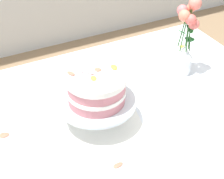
{
  "coord_description": "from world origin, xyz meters",
  "views": [
    {
      "loc": [
        -0.51,
        -0.93,
        1.65
      ],
      "look_at": [
        -0.04,
        -0.0,
        0.86
      ],
      "focal_mm": 56.57,
      "sensor_mm": 36.0,
      "label": 1
    }
  ],
  "objects_px": {
    "dining_table": "(124,130)",
    "layer_cake": "(96,88)",
    "flower_vase": "(186,41)",
    "cake_stand": "(97,104)"
  },
  "relations": [
    {
      "from": "dining_table",
      "to": "cake_stand",
      "type": "distance_m",
      "value": 0.21
    },
    {
      "from": "dining_table",
      "to": "layer_cake",
      "type": "xyz_separation_m",
      "value": [
        -0.11,
        0.01,
        0.25
      ]
    },
    {
      "from": "layer_cake",
      "to": "flower_vase",
      "type": "relative_size",
      "value": 0.61
    },
    {
      "from": "dining_table",
      "to": "flower_vase",
      "type": "height_order",
      "value": "flower_vase"
    },
    {
      "from": "flower_vase",
      "to": "layer_cake",
      "type": "bearing_deg",
      "value": -165.38
    },
    {
      "from": "dining_table",
      "to": "layer_cake",
      "type": "distance_m",
      "value": 0.27
    },
    {
      "from": "dining_table",
      "to": "layer_cake",
      "type": "height_order",
      "value": "layer_cake"
    },
    {
      "from": "dining_table",
      "to": "cake_stand",
      "type": "relative_size",
      "value": 4.83
    },
    {
      "from": "layer_cake",
      "to": "dining_table",
      "type": "bearing_deg",
      "value": -5.03
    },
    {
      "from": "layer_cake",
      "to": "flower_vase",
      "type": "bearing_deg",
      "value": 14.62
    }
  ]
}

